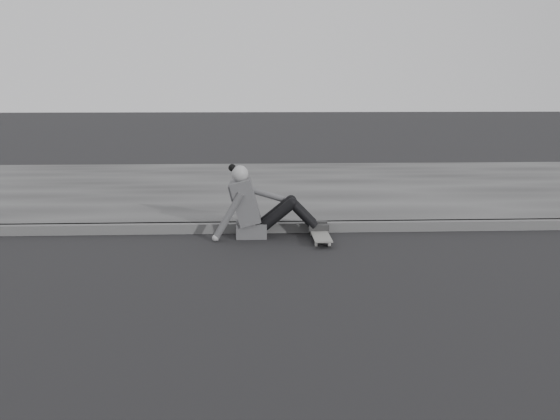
{
  "coord_description": "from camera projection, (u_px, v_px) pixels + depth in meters",
  "views": [
    {
      "loc": [
        -0.76,
        -4.94,
        1.76
      ],
      "look_at": [
        -0.46,
        1.45,
        0.5
      ],
      "focal_mm": 40.0,
      "sensor_mm": 36.0,
      "label": 1
    }
  ],
  "objects": [
    {
      "name": "sidewalk",
      "position": [
        296.0,
        188.0,
        10.69
      ],
      "size": [
        24.0,
        6.0,
        0.12
      ],
      "primitive_type": "cube",
      "color": "#3C3C3C",
      "rests_on": "ground"
    },
    {
      "name": "ground",
      "position": [
        343.0,
        301.0,
        5.21
      ],
      "size": [
        80.0,
        80.0,
        0.0
      ],
      "primitive_type": "plane",
      "color": "black",
      "rests_on": "ground"
    },
    {
      "name": "skateboard",
      "position": [
        320.0,
        235.0,
        7.26
      ],
      "size": [
        0.2,
        0.78,
        0.09
      ],
      "color": "#A9A9A3",
      "rests_on": "ground"
    },
    {
      "name": "seated_woman",
      "position": [
        257.0,
        207.0,
        7.41
      ],
      "size": [
        1.38,
        0.46,
        0.88
      ],
      "color": "#4A4A4C",
      "rests_on": "ground"
    },
    {
      "name": "curb",
      "position": [
        313.0,
        227.0,
        7.73
      ],
      "size": [
        24.0,
        0.16,
        0.12
      ],
      "primitive_type": "cube",
      "color": "#4E4E4E",
      "rests_on": "ground"
    }
  ]
}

